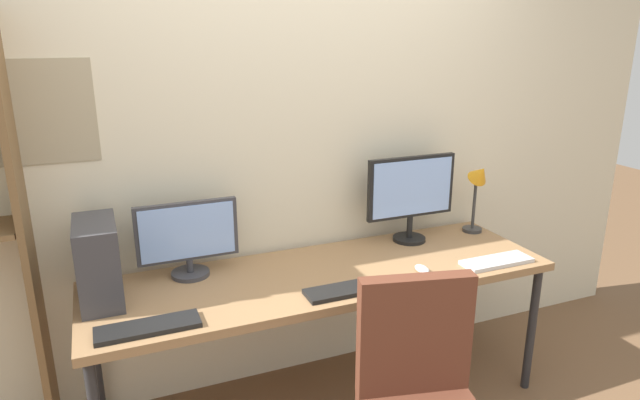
% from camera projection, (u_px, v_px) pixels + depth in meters
% --- Properties ---
extents(wall_back, '(4.63, 0.11, 2.60)m').
position_uv_depth(wall_back, '(293.00, 142.00, 2.87)').
color(wall_back, beige).
rests_on(wall_back, ground_plane).
extents(desk, '(2.23, 0.68, 0.74)m').
position_uv_depth(desk, '(324.00, 282.00, 2.68)').
color(desk, '#936D47').
rests_on(desk, ground_plane).
extents(monitor_left, '(0.47, 0.18, 0.36)m').
position_uv_depth(monitor_left, '(188.00, 237.00, 2.58)').
color(monitor_left, '#38383D').
rests_on(monitor_left, desk).
extents(monitor_right, '(0.52, 0.18, 0.47)m').
position_uv_depth(monitor_right, '(411.00, 193.00, 2.99)').
color(monitor_right, black).
rests_on(monitor_right, desk).
extents(pc_tower, '(0.17, 0.34, 0.36)m').
position_uv_depth(pc_tower, '(98.00, 262.00, 2.34)').
color(pc_tower, '#38383D').
rests_on(pc_tower, desk).
extents(desk_lamp, '(0.11, 0.16, 0.42)m').
position_uv_depth(desk_lamp, '(478.00, 185.00, 3.11)').
color(desk_lamp, '#333333').
rests_on(desk_lamp, desk).
extents(keyboard_left, '(0.40, 0.13, 0.02)m').
position_uv_depth(keyboard_left, '(148.00, 327.00, 2.16)').
color(keyboard_left, black).
rests_on(keyboard_left, desk).
extents(keyboard_center, '(0.35, 0.13, 0.02)m').
position_uv_depth(keyboard_center, '(344.00, 290.00, 2.46)').
color(keyboard_center, black).
rests_on(keyboard_center, desk).
extents(keyboard_right, '(0.37, 0.13, 0.02)m').
position_uv_depth(keyboard_right, '(497.00, 261.00, 2.77)').
color(keyboard_right, silver).
rests_on(keyboard_right, desk).
extents(computer_mouse, '(0.06, 0.10, 0.03)m').
position_uv_depth(computer_mouse, '(422.00, 269.00, 2.67)').
color(computer_mouse, silver).
rests_on(computer_mouse, desk).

